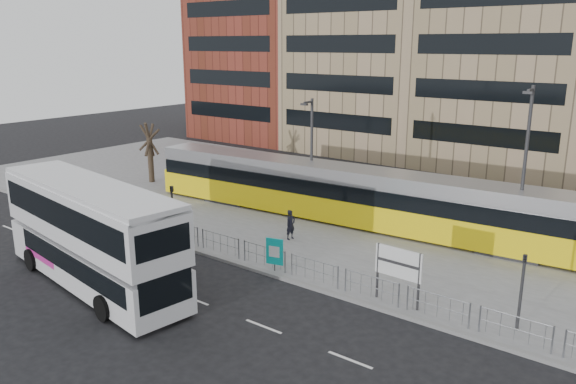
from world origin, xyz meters
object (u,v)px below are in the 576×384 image
Objects in this scene: ad_panel at (275,252)px; traffic_light_west at (172,205)px; traffic_light_east at (522,283)px; tram at (353,195)px; station_sign at (398,266)px; double_decker_bus at (91,231)px; lamp_post_west at (311,151)px; bare_tree at (148,120)px; lamp_post_east at (524,165)px; pedestrian at (291,225)px.

ad_panel is 0.53× the size of traffic_light_west.
traffic_light_west and traffic_light_east have the same top height.
tram reaches higher than traffic_light_west.
traffic_light_east is (4.76, 0.74, 0.26)m from station_sign.
lamp_post_west is (1.54, 15.15, 1.60)m from double_decker_bus.
tram is 18.48m from bare_tree.
bare_tree is at bearing 177.91° from tram.
double_decker_bus is 8.54m from ad_panel.
station_sign is 6.39m from ad_panel.
lamp_post_west is at bearing 143.98° from traffic_light_east.
lamp_post_east is at bearing 30.70° from traffic_light_west.
station_sign is 1.46× the size of pedestrian.
traffic_light_west is 14.58m from bare_tree.
station_sign is 1.50× the size of ad_panel.
traffic_light_west is at bearing 174.51° from traffic_light_east.
pedestrian is at bearing -153.25° from lamp_post_east.
double_decker_bus is at bearing -148.76° from ad_panel.
lamp_post_west is (-3.31, 0.18, 2.33)m from tram.
double_decker_bus is at bearing -112.28° from tram.
double_decker_bus reaches higher than station_sign.
lamp_post_west is at bearing 172.56° from tram.
pedestrian is 0.24× the size of bare_tree.
pedestrian is 0.19× the size of lamp_post_east.
pedestrian is at bearing -13.46° from bare_tree.
traffic_light_west is 0.42× the size of lamp_post_west.
traffic_light_east is (18.48, 1.04, 0.00)m from traffic_light_west.
lamp_post_west reaches higher than double_decker_bus.
lamp_post_west is at bearing 100.25° from ad_panel.
tram is at bearing 79.72° from double_decker_bus.
tram is at bearing 138.55° from traffic_light_east.
bare_tree is (-30.25, 7.04, 2.94)m from traffic_light_east.
station_sign is (12.15, 6.47, -0.75)m from double_decker_bus.
tram is 14.34m from traffic_light_east.
double_decker_bus is 21.36m from lamp_post_east.
lamp_post_west is at bearing 142.77° from station_sign.
pedestrian is 0.55× the size of traffic_light_west.
double_decker_bus is at bearing -165.60° from traffic_light_east.
lamp_post_east is 1.25× the size of bare_tree.
lamp_post_east is at bearing 78.10° from station_sign.
bare_tree is (-19.16, 8.18, 3.94)m from ad_panel.
double_decker_bus is at bearing -75.59° from traffic_light_west.
double_decker_bus reaches higher than traffic_light_west.
station_sign is at bearing 35.70° from double_decker_bus.
ad_panel is at bearing -132.06° from lamp_post_east.
pedestrian is at bearing 158.65° from traffic_light_east.
tram is at bearing -4.49° from pedestrian.
ad_panel is at bearing -0.63° from traffic_light_west.
double_decker_bus is 15.31m from lamp_post_west.
lamp_post_east is (15.98, 9.43, 2.77)m from traffic_light_west.
double_decker_bus reaches higher than ad_panel.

